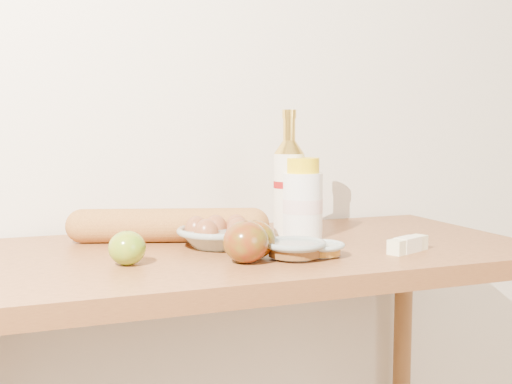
# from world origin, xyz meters

# --- Properties ---
(back_wall) EXTENTS (3.50, 0.02, 2.60)m
(back_wall) POSITION_xyz_m (0.00, 1.51, 1.30)
(back_wall) COLOR silver
(back_wall) RESTS_ON ground
(table) EXTENTS (1.20, 0.60, 0.90)m
(table) POSITION_xyz_m (0.00, 1.18, 0.78)
(table) COLOR #975C30
(table) RESTS_ON ground
(bourbon_bottle) EXTENTS (0.08, 0.08, 0.29)m
(bourbon_bottle) POSITION_xyz_m (0.13, 1.28, 1.02)
(bourbon_bottle) COLOR beige
(bourbon_bottle) RESTS_ON table
(cream_bottle) EXTENTS (0.10, 0.10, 0.18)m
(cream_bottle) POSITION_xyz_m (0.15, 1.25, 0.98)
(cream_bottle) COLOR white
(cream_bottle) RESTS_ON table
(egg_bowl) EXTENTS (0.19, 0.19, 0.06)m
(egg_bowl) POSITION_xyz_m (-0.06, 1.21, 0.93)
(egg_bowl) COLOR gray
(egg_bowl) RESTS_ON table
(baguette) EXTENTS (0.45, 0.20, 0.07)m
(baguette) POSITION_xyz_m (-0.15, 1.30, 0.94)
(baguette) COLOR #B77838
(baguette) RESTS_ON table
(apple_yellowgreen) EXTENTS (0.08, 0.08, 0.06)m
(apple_yellowgreen) POSITION_xyz_m (-0.27, 1.10, 0.93)
(apple_yellowgreen) COLOR olive
(apple_yellowgreen) RESTS_ON table
(apple_redgreen_front) EXTENTS (0.09, 0.09, 0.08)m
(apple_redgreen_front) POSITION_xyz_m (-0.06, 1.04, 0.94)
(apple_redgreen_front) COLOR maroon
(apple_redgreen_front) RESTS_ON table
(apple_redgreen_right) EXTENTS (0.09, 0.09, 0.08)m
(apple_redgreen_right) POSITION_xyz_m (-0.04, 1.07, 0.94)
(apple_redgreen_right) COLOR maroon
(apple_redgreen_right) RESTS_ON table
(sugar_bowl) EXTENTS (0.14, 0.14, 0.04)m
(sugar_bowl) POSITION_xyz_m (0.04, 1.04, 0.92)
(sugar_bowl) COLOR gray
(sugar_bowl) RESTS_ON table
(syrup_bowl) EXTENTS (0.12, 0.12, 0.03)m
(syrup_bowl) POSITION_xyz_m (0.09, 1.04, 0.91)
(syrup_bowl) COLOR #95A39E
(syrup_bowl) RESTS_ON table
(butter_stick) EXTENTS (0.11, 0.07, 0.03)m
(butter_stick) POSITION_xyz_m (0.28, 1.02, 0.91)
(butter_stick) COLOR #F0EDBA
(butter_stick) RESTS_ON table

